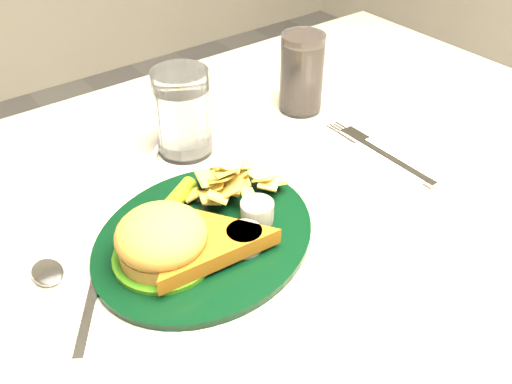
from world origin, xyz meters
TOP-DOWN VIEW (x-y plane):
  - dinner_plate at (-0.08, -0.01)m, footprint 0.34×0.31m
  - water_glass at (0.00, 0.16)m, footprint 0.10×0.10m
  - cola_glass at (0.21, 0.15)m, footprint 0.08×0.08m
  - fork_napkin at (0.21, -0.03)m, footprint 0.13×0.17m
  - spoon at (-0.22, -0.04)m, footprint 0.12×0.15m
  - wrapped_straw at (-0.07, 0.14)m, footprint 0.21×0.21m

SIDE VIEW (x-z plane):
  - wrapped_straw at x=-0.07m, z-range 0.75..0.76m
  - spoon at x=-0.22m, z-range 0.75..0.76m
  - fork_napkin at x=0.21m, z-range 0.75..0.76m
  - dinner_plate at x=-0.08m, z-range 0.75..0.81m
  - water_glass at x=0.00m, z-range 0.75..0.87m
  - cola_glass at x=0.21m, z-range 0.75..0.87m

